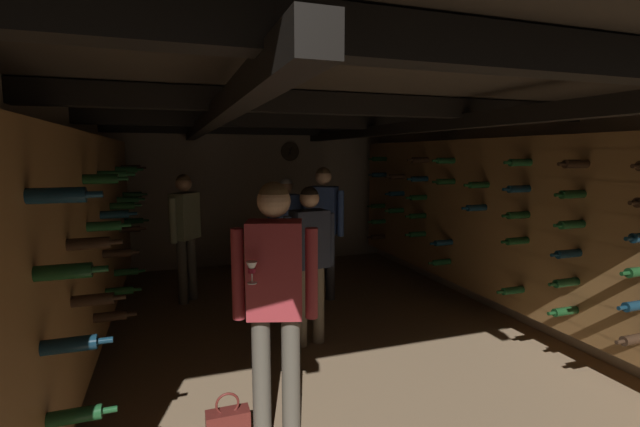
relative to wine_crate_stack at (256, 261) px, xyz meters
The scene contains 10 objects.
ground_plane 2.15m from the wine_crate_stack, 84.21° to the right, with size 8.40×8.40×0.00m, color #8C7051.
room_shell 2.17m from the wine_crate_stack, 83.20° to the right, with size 4.72×6.52×2.41m.
wine_crate_stack is the anchor object (origin of this frame).
display_bottle 0.44m from the wine_crate_stack, 122.55° to the right, with size 0.08×0.08×0.35m.
person_host_center 2.43m from the wine_crate_stack, 87.72° to the right, with size 0.54×0.27×1.57m.
person_guest_rear_center 0.89m from the wine_crate_stack, 59.12° to the right, with size 0.54×0.26×1.55m.
person_guest_far_left 1.36m from the wine_crate_stack, 148.45° to the right, with size 0.39×0.46×1.63m.
person_guest_near_left 3.80m from the wine_crate_stack, 98.65° to the right, with size 0.52×0.33×1.71m.
person_guest_far_right 1.48m from the wine_crate_stack, 58.10° to the right, with size 0.46×0.38×1.71m.
handbag 3.71m from the wine_crate_stack, 103.53° to the right, with size 0.28×0.12×0.35m.
Camera 1 is at (-1.37, -4.18, 1.88)m, focal length 24.61 mm.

